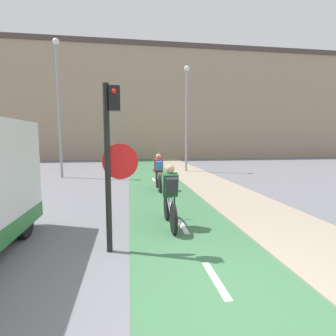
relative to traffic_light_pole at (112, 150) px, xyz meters
The scene contains 8 objects.
ground_plane 3.12m from the traffic_light_pole, 48.81° to the right, with size 120.00×120.00×0.00m, color slate.
bike_lane 3.11m from the traffic_light_pole, 48.75° to the right, with size 2.60×60.00×0.02m.
building_row_background 25.63m from the traffic_light_pole, 86.38° to the left, with size 60.00×5.20×12.07m.
traffic_light_pole is the anchor object (origin of this frame).
street_lamp_far 11.22m from the traffic_light_pole, 108.33° to the left, with size 0.36×0.36×7.50m.
street_lamp_sidewalk 12.76m from the traffic_light_pole, 71.17° to the left, with size 0.36×0.36×6.79m.
cyclist_near 2.17m from the traffic_light_pole, 43.40° to the left, with size 0.46×1.82×1.55m.
cyclist_far 6.19m from the traffic_light_pole, 75.33° to the left, with size 0.46×1.79×1.55m.
Camera 1 is at (-1.29, -3.15, 2.17)m, focal length 28.00 mm.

